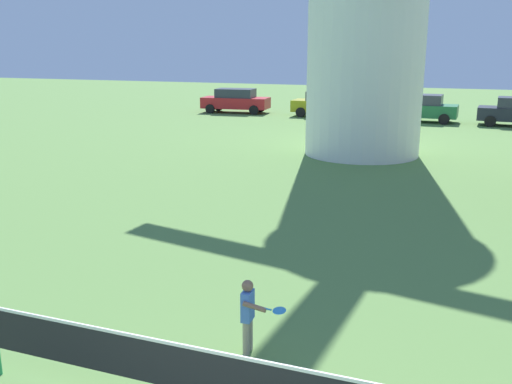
{
  "coord_description": "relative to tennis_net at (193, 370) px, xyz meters",
  "views": [
    {
      "loc": [
        2.27,
        -3.2,
        4.21
      ],
      "look_at": [
        -0.39,
        3.85,
        2.28
      ],
      "focal_mm": 39.79,
      "sensor_mm": 36.0,
      "label": 1
    }
  ],
  "objects": [
    {
      "name": "tennis_net",
      "position": [
        0.0,
        0.0,
        0.0
      ],
      "size": [
        5.8,
        0.06,
        1.1
      ],
      "color": "#238E4C",
      "rests_on": "ground_plane"
    },
    {
      "name": "player_far",
      "position": [
        0.02,
        1.7,
        -0.07
      ],
      "size": [
        0.68,
        0.43,
        1.09
      ],
      "color": "#9E937F",
      "rests_on": "ground_plane"
    },
    {
      "name": "parked_car_red",
      "position": [
        -11.8,
        29.52,
        0.12
      ],
      "size": [
        4.48,
        2.2,
        1.56
      ],
      "color": "red",
      "rests_on": "ground_plane"
    },
    {
      "name": "parked_car_mustard",
      "position": [
        -5.68,
        29.48,
        0.12
      ],
      "size": [
        4.2,
        1.89,
        1.56
      ],
      "color": "#999919",
      "rests_on": "ground_plane"
    },
    {
      "name": "parked_car_green",
      "position": [
        -0.01,
        29.02,
        0.12
      ],
      "size": [
        4.07,
        1.99,
        1.56
      ],
      "color": "#1E6638",
      "rests_on": "ground_plane"
    }
  ]
}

